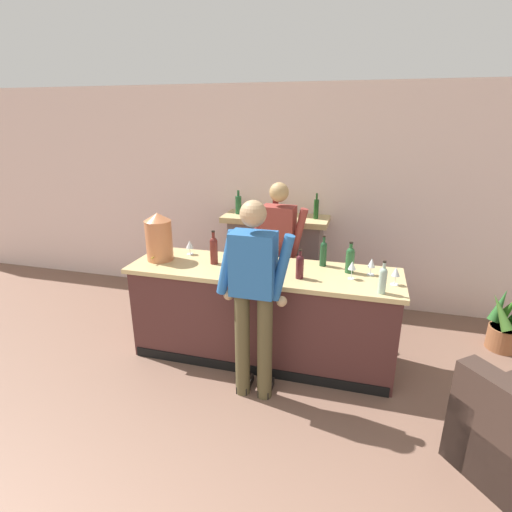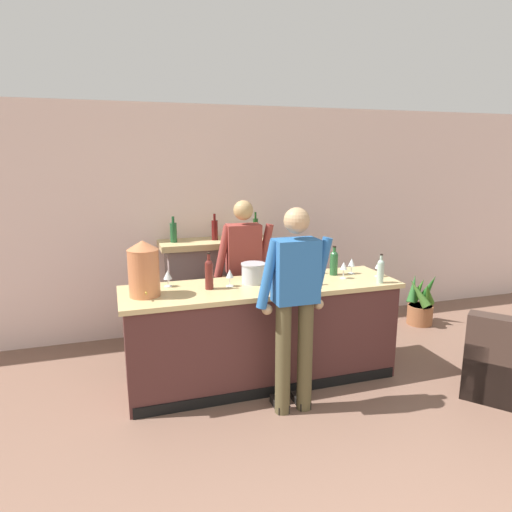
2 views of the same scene
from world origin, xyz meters
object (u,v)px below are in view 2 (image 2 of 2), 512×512
copper_dispenser (144,268)px  fireplace_stone (216,287)px  wine_glass_front_right (352,263)px  wine_glass_front_left (344,266)px  wine_bottle_riesling_slim (381,270)px  wine_bottle_cabernet_heavy (209,273)px  wine_glass_near_bucket (379,265)px  wine_glass_by_dispenser (230,275)px  wine_bottle_burgundy_dark (306,261)px  person_bartender (244,271)px  person_customer (295,302)px  ice_bucket_steel (253,273)px  wine_glass_mid_counter (168,275)px  potted_plant_corner (421,303)px  wine_bottle_chardonnay_pale (334,262)px  wine_bottle_rose_blush (306,272)px

copper_dispenser → fireplace_stone: bearing=54.9°
wine_glass_front_right → wine_glass_front_left: bearing=-139.4°
wine_bottle_riesling_slim → wine_bottle_cabernet_heavy: bearing=169.6°
wine_glass_near_bucket → wine_glass_front_right: (-0.20, 0.18, -0.00)m
wine_glass_front_right → wine_glass_by_dispenser: (-1.31, -0.07, 0.00)m
copper_dispenser → wine_bottle_burgundy_dark: copper_dispenser is taller
wine_bottle_riesling_slim → wine_glass_by_dispenser: 1.44m
person_bartender → wine_glass_near_bucket: bearing=-30.9°
person_customer → wine_bottle_burgundy_dark: person_customer is taller
wine_glass_by_dispenser → person_bartender: bearing=63.0°
copper_dispenser → wine_glass_by_dispenser: copper_dispenser is taller
copper_dispenser → wine_glass_near_bucket: size_ratio=3.00×
wine_bottle_riesling_slim → wine_glass_near_bucket: bearing=61.4°
wine_glass_front_left → ice_bucket_steel: bearing=172.3°
wine_bottle_burgundy_dark → wine_glass_by_dispenser: bearing=-166.6°
copper_dispenser → wine_glass_mid_counter: (0.23, 0.23, -0.14)m
person_bartender → wine_glass_near_bucket: 1.41m
copper_dispenser → wine_glass_by_dispenser: 0.79m
potted_plant_corner → wine_glass_mid_counter: bearing=-169.6°
person_customer → wine_bottle_burgundy_dark: 0.98m
person_bartender → wine_bottle_cabernet_heavy: bearing=-128.8°
wine_glass_front_right → wine_glass_front_left: wine_glass_front_left is taller
person_bartender → wine_glass_front_left: 1.09m
wine_glass_mid_counter → wine_bottle_riesling_slim: bearing=-14.1°
wine_bottle_chardonnay_pale → wine_glass_near_bucket: wine_bottle_chardonnay_pale is taller
wine_bottle_burgundy_dark → wine_bottle_cabernet_heavy: bearing=-167.7°
wine_glass_near_bucket → wine_glass_mid_counter: 2.08m
potted_plant_corner → ice_bucket_steel: bearing=-163.8°
wine_bottle_rose_blush → wine_glass_front_left: (0.46, 0.11, 0.00)m
wine_bottle_rose_blush → wine_glass_by_dispenser: wine_bottle_rose_blush is taller
wine_glass_near_bucket → wine_glass_mid_counter: (-2.07, 0.28, -0.01)m
fireplace_stone → wine_bottle_rose_blush: bearing=-69.1°
potted_plant_corner → wine_glass_front_left: size_ratio=4.04×
fireplace_stone → person_customer: (0.24, -1.90, 0.37)m
copper_dispenser → ice_bucket_steel: bearing=6.2°
wine_glass_front_left → wine_bottle_burgundy_dark: bearing=136.1°
fireplace_stone → person_bartender: (0.17, -0.64, 0.34)m
wine_glass_near_bucket → wine_glass_front_left: (-0.37, 0.04, 0.01)m
potted_plant_corner → wine_bottle_burgundy_dark: wine_bottle_burgundy_dark is taller
ice_bucket_steel → wine_bottle_rose_blush: bearing=-27.4°
potted_plant_corner → person_bartender: person_bartender is taller
wine_bottle_burgundy_dark → wine_glass_front_right: (0.46, -0.13, -0.02)m
fireplace_stone → wine_bottle_chardonnay_pale: bearing=-50.1°
wine_bottle_rose_blush → wine_glass_front_right: (0.63, 0.25, -0.01)m
fireplace_stone → copper_dispenser: fireplace_stone is taller
wine_bottle_cabernet_heavy → wine_glass_near_bucket: (1.72, -0.08, -0.04)m
wine_bottle_rose_blush → copper_dispenser: bearing=175.4°
ice_bucket_steel → wine_bottle_burgundy_dark: 0.63m
person_customer → ice_bucket_steel: bearing=101.2°
person_customer → wine_bottle_burgundy_dark: size_ratio=5.75×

